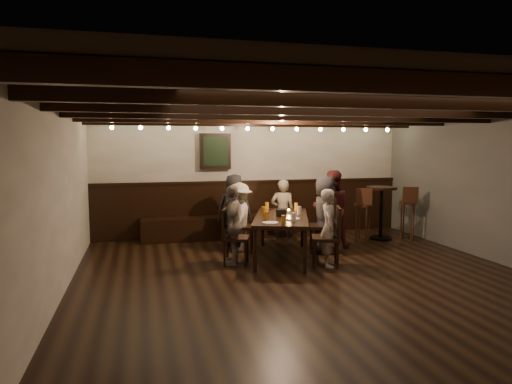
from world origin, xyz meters
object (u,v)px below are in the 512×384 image
object	(u,v)px
person_left_far	(233,225)
person_bench_centre	(283,212)
chair_right_near	(323,236)
bar_stool_right	(408,220)
chair_left_far	(235,247)
chair_right_far	(327,248)
dining_table	(281,220)
person_right_far	(329,228)
person_bench_right	(332,209)
high_top_table	(381,205)
person_right_near	(325,215)
person_left_near	(239,217)
person_bench_left	(234,210)
bar_stool_left	(363,222)
chair_left_near	(241,235)

from	to	relation	value
person_left_far	person_bench_centre	bearing A→B (deg)	153.43
chair_right_near	bar_stool_right	world-z (taller)	bar_stool_right
chair_left_far	chair_right_far	distance (m)	1.44
dining_table	person_right_far	distance (m)	0.88
chair_left_far	person_bench_centre	world-z (taller)	person_bench_centre
chair_right_far	bar_stool_right	size ratio (longest dim) A/B	0.87
dining_table	chair_left_far	xyz separation A→B (m)	(-0.83, -0.19, -0.38)
person_bench_right	high_top_table	distance (m)	1.30
bar_stool_right	person_right_far	bearing A→B (deg)	-128.74
chair_left_far	person_right_far	size ratio (longest dim) A/B	0.73
chair_left_far	bar_stool_right	bearing A→B (deg)	123.78
dining_table	person_left_far	xyz separation A→B (m)	(-0.85, -0.18, -0.02)
person_right_near	person_bench_centre	bearing A→B (deg)	51.34
chair_right_far	person_bench_right	distance (m)	1.43
person_left_near	person_right_near	bearing A→B (deg)	90.00
chair_right_far	person_bench_left	bearing A→B (deg)	50.19
person_right_near	person_right_far	xyz separation A→B (m)	(-0.29, -0.85, -0.07)
chair_right_far	bar_stool_right	xyz separation A→B (m)	(2.34, 1.46, 0.11)
person_right_near	bar_stool_left	xyz separation A→B (m)	(1.02, 0.56, -0.27)
person_bench_centre	person_right_far	world-z (taller)	person_bench_centre
bar_stool_right	chair_right_near	bearing A→B (deg)	-144.70
chair_left_near	person_left_near	bearing A→B (deg)	-90.00
person_left_far	chair_left_far	bearing A→B (deg)	90.00
chair_left_near	chair_right_far	distance (m)	1.70
person_right_far	person_bench_centre	bearing A→B (deg)	26.57
dining_table	person_bench_right	size ratio (longest dim) A/B	1.45
person_bench_right	bar_stool_right	world-z (taller)	person_bench_right
person_bench_centre	bar_stool_right	size ratio (longest dim) A/B	1.16
person_bench_centre	person_right_near	size ratio (longest dim) A/B	0.92
chair_right_near	person_right_near	distance (m)	0.37
chair_right_near	person_right_far	size ratio (longest dim) A/B	0.81
chair_right_near	person_left_near	xyz separation A→B (m)	(-1.39, 0.47, 0.31)
bar_stool_left	person_right_near	bearing A→B (deg)	-128.03
person_left_near	high_top_table	size ratio (longest dim) A/B	1.16
person_left_near	person_right_far	size ratio (longest dim) A/B	1.01
person_bench_right	person_left_near	size ratio (longest dim) A/B	1.16
person_left_near	person_bench_centre	bearing A→B (deg)	128.66
person_right_near	high_top_table	distance (m)	1.71
person_bench_right	chair_right_far	bearing A→B (deg)	82.39
person_right_near	chair_right_far	bearing A→B (deg)	178.07
person_bench_centre	person_left_far	size ratio (longest dim) A/B	0.98
bar_stool_right	dining_table	bearing A→B (deg)	-145.61
chair_left_near	person_right_far	xyz separation A→B (m)	(1.10, -1.32, 0.32)
person_bench_left	bar_stool_right	xyz separation A→B (m)	(3.44, -0.34, -0.27)
person_left_far	person_right_near	distance (m)	1.75
person_right_near	high_top_table	size ratio (longest dim) A/B	1.28
person_left_near	person_right_far	distance (m)	1.75
person_left_near	person_right_near	world-z (taller)	person_right_near
person_right_near	person_right_far	distance (m)	0.90
chair_left_near	person_left_near	distance (m)	0.33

